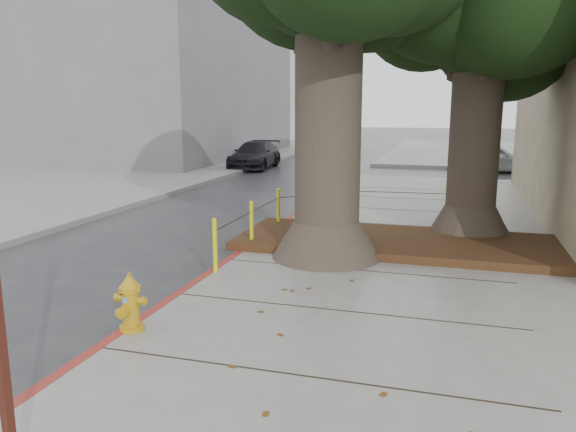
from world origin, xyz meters
name	(u,v)px	position (x,y,z in m)	size (l,w,h in m)	color
ground	(305,317)	(0.00, 0.00, 0.00)	(140.00, 140.00, 0.00)	#28282B
sidewalk_far	(524,153)	(6.00, 30.00, 0.07)	(16.00, 20.00, 0.15)	slate
sidewalk_opposite	(16,182)	(-14.00, 10.00, 0.07)	(14.00, 60.00, 0.15)	slate
curb_red	(238,256)	(-2.00, 2.50, 0.07)	(0.14, 26.00, 0.16)	maroon
planter_bed	(397,242)	(0.90, 3.90, 0.23)	(6.40, 2.60, 0.16)	black
building_far_grey	(149,50)	(-15.00, 22.00, 6.00)	(12.00, 16.00, 12.00)	slate
building_far_white	(254,57)	(-17.00, 45.00, 7.50)	(12.00, 18.00, 15.00)	silver
tree_far	(501,1)	(2.64, 5.32, 5.02)	(4.50, 3.80, 7.17)	#4C3F33
bollard_ring	(318,212)	(-0.87, 4.38, 0.66)	(3.79, 5.39, 0.95)	yellow
fire_hydrant	(130,303)	(-1.90, -1.43, 0.51)	(0.40, 0.36, 0.75)	gold
car_silver	(493,158)	(3.57, 19.24, 0.65)	(1.53, 3.79, 1.29)	#A5A5AA
car_dark	(255,155)	(-7.20, 17.88, 0.63)	(1.76, 4.32, 1.25)	black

